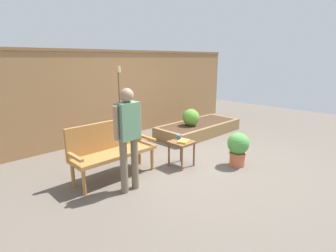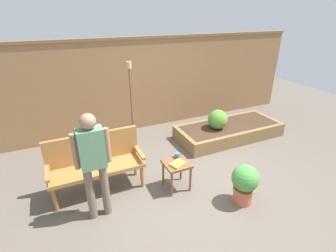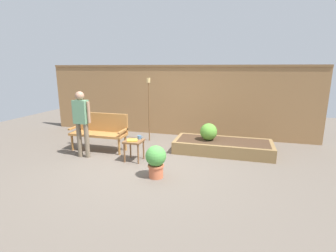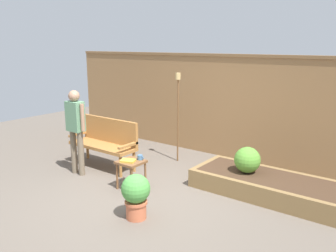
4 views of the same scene
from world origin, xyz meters
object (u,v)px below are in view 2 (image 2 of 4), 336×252
garden_bench (95,159)px  cup_on_table (177,155)px  side_table (177,167)px  tiki_torch (131,91)px  potted_boxwood (245,182)px  shrub_near_bench (218,119)px  person_by_bench (93,159)px  book_on_table (178,164)px

garden_bench → cup_on_table: (1.24, -0.39, -0.02)m
side_table → tiki_torch: size_ratio=0.27×
potted_boxwood → shrub_near_bench: shrub_near_bench is taller
tiki_torch → person_by_bench: 2.03m
shrub_near_bench → person_by_bench: bearing=-156.7°
garden_bench → tiki_torch: (0.95, 1.09, 0.68)m
cup_on_table → shrub_near_bench: 1.76m
shrub_near_bench → tiki_torch: (-1.76, 0.51, 0.71)m
garden_bench → cup_on_table: size_ratio=11.80×
person_by_bench → book_on_table: bearing=1.5°
potted_boxwood → shrub_near_bench: 2.00m
garden_bench → cup_on_table: 1.30m
book_on_table → person_by_bench: size_ratio=0.15×
book_on_table → shrub_near_bench: 1.95m
book_on_table → potted_boxwood: size_ratio=0.36×
tiki_torch → book_on_table: bearing=-83.0°
cup_on_table → tiki_torch: tiki_torch is taller
garden_bench → cup_on_table: garden_bench is taller
side_table → potted_boxwood: bearing=-43.6°
garden_bench → shrub_near_bench: size_ratio=3.37×
cup_on_table → shrub_near_bench: size_ratio=0.29×
side_table → cup_on_table: 0.20m
book_on_table → tiki_torch: size_ratio=0.13×
cup_on_table → potted_boxwood: (0.68, -0.86, -0.16)m
book_on_table → person_by_bench: 1.32m
book_on_table → shrub_near_bench: shrub_near_bench is taller
potted_boxwood → shrub_near_bench: bearing=66.9°
garden_bench → book_on_table: 1.30m
side_table → person_by_bench: (-1.25, -0.09, 0.54)m
tiki_torch → shrub_near_bench: bearing=-16.3°
shrub_near_bench → garden_bench: bearing=-167.9°
garden_bench → shrub_near_bench: garden_bench is taller
garden_bench → book_on_table: (1.15, -0.59, -0.05)m
side_table → potted_boxwood: (0.76, -0.72, -0.04)m
person_by_bench → garden_bench: bearing=81.9°
potted_boxwood → tiki_torch: (-0.98, 2.35, 0.86)m
garden_bench → cup_on_table: bearing=-17.5°
side_table → potted_boxwood: potted_boxwood is taller
side_table → shrub_near_bench: 1.91m
garden_bench → side_table: 1.29m
garden_bench → side_table: bearing=-24.6°
side_table → cup_on_table: cup_on_table is taller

